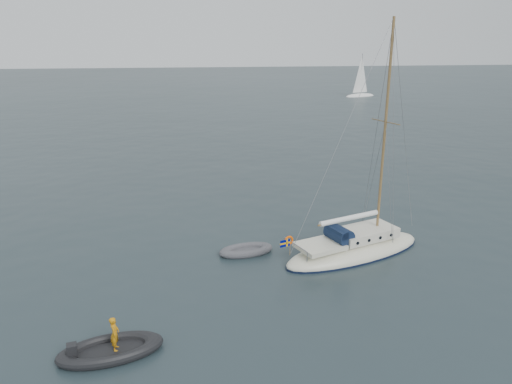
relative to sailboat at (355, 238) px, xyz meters
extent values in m
plane|color=black|center=(-3.23, -0.14, -0.99)|extent=(300.00, 300.00, 0.00)
ellipsoid|color=beige|center=(0.00, 0.00, -0.84)|extent=(8.69, 2.70, 1.45)
cube|color=silver|center=(0.67, 0.00, 0.15)|extent=(3.48, 1.83, 0.53)
cube|color=beige|center=(-2.32, 0.00, 0.00)|extent=(2.32, 1.83, 0.24)
cylinder|color=#111D36|center=(-1.11, 0.00, 0.42)|extent=(0.93, 1.59, 0.93)
cube|color=#111D36|center=(-1.31, 0.00, 0.61)|extent=(0.43, 1.59, 0.39)
cylinder|color=olive|center=(1.54, 0.00, 5.67)|extent=(0.14, 0.14, 11.58)
cylinder|color=olive|center=(1.54, 0.00, 6.25)|extent=(0.05, 2.12, 0.05)
cylinder|color=olive|center=(-0.49, 0.00, 1.19)|extent=(4.05, 0.10, 0.10)
cylinder|color=white|center=(-0.49, 0.00, 1.23)|extent=(3.77, 0.27, 0.27)
cylinder|color=gray|center=(-3.86, 0.00, 0.41)|extent=(0.04, 2.12, 0.04)
torus|color=#FF5200|center=(-3.91, 0.58, 0.41)|extent=(0.52, 0.10, 0.52)
cylinder|color=olive|center=(-4.20, 0.00, 0.32)|extent=(0.03, 0.03, 0.87)
cube|color=#000763|center=(-4.49, 0.00, 0.61)|extent=(0.58, 0.02, 0.37)
cube|color=#EEA402|center=(-4.49, 0.00, 0.61)|extent=(0.60, 0.03, 0.09)
cube|color=#EEA402|center=(-4.39, 0.00, 0.61)|extent=(0.09, 0.03, 0.39)
cylinder|color=black|center=(-0.58, 0.93, 0.15)|extent=(0.17, 0.06, 0.17)
cylinder|color=black|center=(-0.58, -0.93, 0.15)|extent=(0.17, 0.06, 0.17)
cylinder|color=black|center=(0.19, 0.93, 0.15)|extent=(0.17, 0.06, 0.17)
cylinder|color=black|center=(0.19, -0.93, 0.15)|extent=(0.17, 0.06, 0.17)
cylinder|color=black|center=(0.96, 0.93, 0.15)|extent=(0.17, 0.06, 0.17)
cylinder|color=black|center=(0.96, -0.93, 0.15)|extent=(0.17, 0.06, 0.17)
cylinder|color=black|center=(1.73, 0.93, 0.15)|extent=(0.17, 0.06, 0.17)
cylinder|color=black|center=(1.73, -0.93, 0.15)|extent=(0.17, 0.06, 0.17)
cube|color=#56555A|center=(-5.92, 0.79, -0.85)|extent=(1.87, 0.77, 0.11)
cube|color=black|center=(-11.95, -7.63, -0.84)|extent=(2.49, 1.04, 0.12)
cube|color=black|center=(-13.30, -7.63, -0.52)|extent=(0.36, 0.36, 0.62)
imported|color=#C0790F|center=(-11.74, -7.63, -0.11)|extent=(0.43, 0.56, 1.38)
ellipsoid|color=white|center=(22.24, 67.27, -0.93)|extent=(6.22, 2.07, 1.04)
cylinder|color=gray|center=(22.24, 67.27, 3.16)|extent=(0.10, 0.10, 7.26)
cone|color=white|center=(22.18, 67.27, 3.16)|extent=(3.32, 3.32, 6.74)
camera|label=1|loc=(-8.37, -24.35, 10.79)|focal=35.00mm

